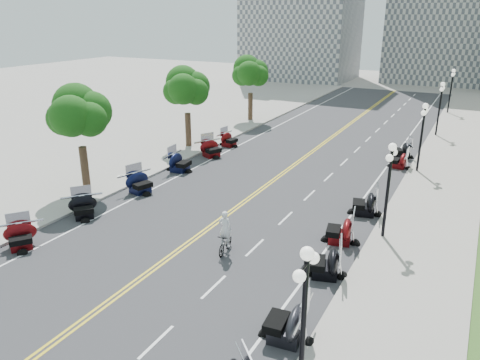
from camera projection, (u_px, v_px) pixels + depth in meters
The scene contains 47 objects.
ground at pixel (200, 234), 24.64m from camera, with size 160.00×160.00×0.00m, color gray.
road at pixel (276, 178), 32.98m from camera, with size 16.00×90.00×0.01m, color #333335.
centerline_yellow_a at pixel (274, 178), 33.03m from camera, with size 0.12×90.00×0.00m, color yellow.
centerline_yellow_b at pixel (278, 179), 32.93m from camera, with size 0.12×90.00×0.00m, color yellow.
edge_line_north at pixel (367, 194), 30.18m from camera, with size 0.12×90.00×0.00m, color white.
edge_line_south at pixel (199, 165), 35.77m from camera, with size 0.12×90.00×0.00m, color white.
lane_dash_4 at pixel (156, 342), 16.56m from camera, with size 0.12×2.00×0.00m, color white.
lane_dash_5 at pixel (214, 287), 19.90m from camera, with size 0.12×2.00×0.00m, color white.
lane_dash_6 at pixel (255, 247), 23.24m from camera, with size 0.12×2.00×0.00m, color white.
lane_dash_7 at pixel (286, 218), 26.57m from camera, with size 0.12×2.00×0.00m, color white.
lane_dash_8 at pixel (309, 195), 29.91m from camera, with size 0.12×2.00×0.00m, color white.
lane_dash_9 at pixel (329, 177), 33.25m from camera, with size 0.12×2.00×0.00m, color white.
lane_dash_10 at pixel (344, 162), 36.58m from camera, with size 0.12×2.00×0.00m, color white.
lane_dash_11 at pixel (357, 150), 39.92m from camera, with size 0.12×2.00×0.00m, color white.
lane_dash_12 at pixel (368, 139), 43.26m from camera, with size 0.12×2.00×0.00m, color white.
lane_dash_13 at pixel (378, 130), 46.59m from camera, with size 0.12×2.00×0.00m, color white.
lane_dash_14 at pixel (386, 122), 49.93m from camera, with size 0.12×2.00×0.00m, color white.
lane_dash_15 at pixel (393, 115), 53.27m from camera, with size 0.12×2.00×0.00m, color white.
lane_dash_16 at pixel (399, 109), 56.60m from camera, with size 0.12×2.00×0.00m, color white.
lane_dash_17 at pixel (405, 104), 59.94m from camera, with size 0.12×2.00×0.00m, color white.
lane_dash_18 at pixel (410, 99), 63.28m from camera, with size 0.12×2.00×0.00m, color white.
lane_dash_19 at pixel (414, 95), 66.61m from camera, with size 0.12×2.00×0.00m, color white.
sidewalk_north at pixel (435, 204), 28.37m from camera, with size 5.00×90.00×0.15m, color #9E9991.
sidewalk_south at pixel (156, 157), 37.55m from camera, with size 5.00×90.00×0.15m, color #9E9991.
distant_block_a at pixel (303, 1), 79.85m from camera, with size 18.00×14.00×26.00m, color gray.
street_lamp_1 at pixel (303, 325), 13.33m from camera, with size 0.50×1.20×4.90m, color black, non-canonical shape.
street_lamp_2 at pixel (388, 191), 23.34m from camera, with size 0.50×1.20×4.90m, color black, non-canonical shape.
street_lamp_3 at pixel (421, 138), 33.35m from camera, with size 0.50×1.20×4.90m, color black, non-canonical shape.
street_lamp_4 at pixel (439, 109), 43.36m from camera, with size 0.50×1.20×4.90m, color black, non-canonical shape.
street_lamp_5 at pixel (451, 91), 53.37m from camera, with size 0.50×1.20×4.90m, color black, non-canonical shape.
tree_2 at pixel (79, 120), 29.08m from camera, with size 4.80×4.80×9.20m, color #235619, non-canonical shape.
tree_3 at pixel (187, 92), 39.09m from camera, with size 4.80×4.80×9.20m, color #235619, non-canonical shape.
tree_4 at pixel (251, 76), 49.10m from camera, with size 4.80×4.80×9.20m, color #235619, non-canonical shape.
motorcycle_n_4 at pixel (286, 321), 16.46m from camera, with size 2.22×2.22×1.56m, color black, non-canonical shape.
motorcycle_n_5 at pixel (325, 261), 20.51m from camera, with size 2.15×2.15×1.51m, color black, non-canonical shape.
motorcycle_n_6 at pixel (340, 229), 23.57m from camera, with size 2.11×2.11×1.48m, color #590A0C, non-canonical shape.
motorcycle_n_7 at pixel (365, 202), 26.86m from camera, with size 2.14×2.14×1.50m, color black, non-canonical shape.
motorcycle_n_9 at pixel (399, 159), 35.09m from camera, with size 1.89×1.89×1.32m, color #590A0C, non-canonical shape.
motorcycle_n_10 at pixel (402, 149), 37.47m from camera, with size 2.03×2.03×1.42m, color black, non-canonical shape.
motorcycle_s_4 at pixel (20, 235), 23.01m from camera, with size 1.96×1.96×1.37m, color #590A0C, non-canonical shape.
motorcycle_s_5 at pixel (83, 206), 26.46m from camera, with size 1.99×1.99×1.39m, color black, non-canonical shape.
motorcycle_s_6 at pixel (140, 182), 30.14m from camera, with size 2.13×2.13×1.49m, color black, non-canonical shape.
motorcycle_s_7 at pixel (180, 161), 34.23m from camera, with size 2.18×2.18×1.53m, color black, non-canonical shape.
motorcycle_s_8 at pixel (211, 148), 37.76m from camera, with size 2.15×2.15×1.50m, color #590A0C, non-canonical shape.
motorcycle_s_9 at pixel (229, 139), 40.78m from camera, with size 1.92×1.92×1.35m, color #590A0C, non-canonical shape.
bicycle at pixel (225, 243), 22.62m from camera, with size 0.49×1.73×1.04m, color #A51414.
cyclist_rider at pixel (225, 216), 22.14m from camera, with size 0.67×0.44×1.84m, color white.
Camera 1 is at (12.18, -18.73, 10.99)m, focal length 35.00 mm.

